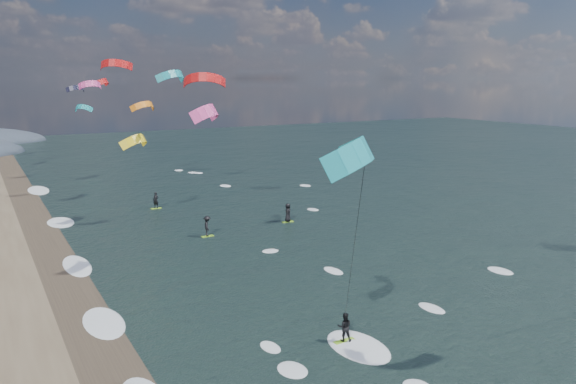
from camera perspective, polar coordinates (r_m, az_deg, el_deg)
wet_sand_strip at (r=29.35m, az=-17.77°, el=-16.39°), size 3.00×240.00×0.00m
kitesurfer_near_b at (r=23.28m, az=7.46°, el=-3.54°), size 6.85×9.04×12.15m
far_kitesurfers at (r=52.17m, az=-6.45°, el=-2.51°), size 10.40×13.68×1.84m
bg_kite_field at (r=72.22m, az=-16.03°, el=9.90°), size 10.98×72.92×8.38m
shoreline_surf at (r=33.77m, az=-17.45°, el=-12.56°), size 2.40×79.40×0.11m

